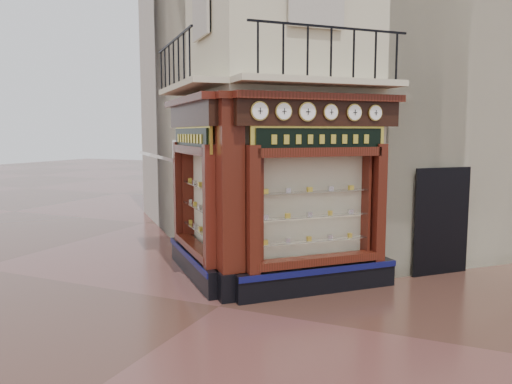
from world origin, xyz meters
The scene contains 17 objects.
ground centered at (0.00, 0.00, 0.00)m, with size 80.00×80.00×0.00m, color #482B21.
main_building centered at (0.00, 6.16, 6.00)m, with size 8.00×8.00×12.00m, color beige.
neighbour_left centered at (-2.47, 8.63, 5.50)m, with size 8.00×8.00×11.00m, color #BCB4A4.
neighbour_right centered at (2.47, 8.63, 5.50)m, with size 8.00×8.00×11.00m, color #BCB4A4.
shopfront_left centered at (-1.41, 1.57, 1.98)m, with size 2.86×2.86×3.98m.
shopfront_right centered at (1.41, 1.57, 1.98)m, with size 2.86×2.86×3.98m.
corner_pilaster centered at (0.00, 0.50, 1.95)m, with size 0.85×0.85×3.98m.
balcony centered at (0.00, 1.49, 4.22)m, with size 5.94×2.97×1.03m.
clock_a centered at (0.61, 0.50, 3.62)m, with size 0.28×0.28×0.35m.
clock_b centered at (0.95, 0.84, 3.62)m, with size 0.27×0.27×0.34m.
clock_c centered at (1.29, 1.19, 3.62)m, with size 0.29×0.29×0.37m.
clock_d centered at (1.65, 1.55, 3.62)m, with size 0.26×0.26×0.32m.
clock_e centered at (2.02, 1.92, 3.62)m, with size 0.27×0.27×0.34m.
clock_f centered at (2.36, 2.26, 3.62)m, with size 0.26×0.26×0.32m.
awning centered at (-3.28, 3.08, 0.00)m, with size 1.69×1.02×0.08m, color white, non-canonical shape.
signboard_left centered at (-1.46, 1.51, 3.10)m, with size 2.19×2.19×0.59m.
signboard_right centered at (1.46, 1.51, 3.10)m, with size 2.11×2.11×0.56m.
Camera 1 is at (4.30, -7.92, 3.23)m, focal length 35.00 mm.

